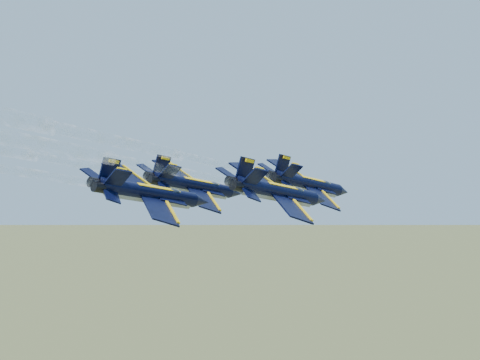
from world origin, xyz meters
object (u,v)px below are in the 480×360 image
at_px(jet_lead, 310,184).
at_px(jet_right, 279,192).
at_px(jet_slot, 152,193).
at_px(jet_left, 195,185).

relative_size(jet_lead, jet_right, 1.00).
distance_m(jet_lead, jet_right, 17.49).
bearing_deg(jet_right, jet_lead, 117.50).
distance_m(jet_right, jet_slot, 16.16).
xyz_separation_m(jet_lead, jet_slot, (-11.13, -26.56, 0.00)).
bearing_deg(jet_slot, jet_right, 55.17).
relative_size(jet_right, jet_slot, 1.00).
height_order(jet_lead, jet_right, same).
bearing_deg(jet_lead, jet_left, -122.55).
relative_size(jet_left, jet_slot, 1.00).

